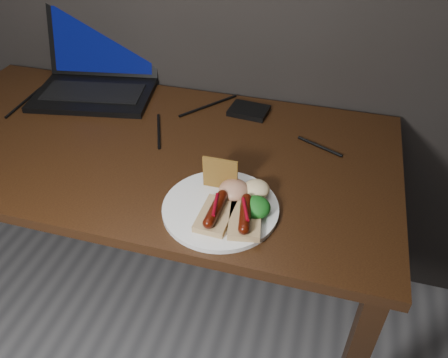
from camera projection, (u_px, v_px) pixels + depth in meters
The scene contains 11 objects.
desk at pixel (147, 170), 1.28m from camera, with size 1.40×0.70×0.75m.
laptop at pixel (97, 74), 1.45m from camera, with size 0.43×0.39×0.25m.
hard_drive at pixel (249, 111), 1.36m from camera, with size 0.12×0.09×0.02m, color black.
desk_cables at pixel (163, 117), 1.33m from camera, with size 1.02×0.35×0.01m.
plate at pixel (221, 208), 1.01m from camera, with size 0.27×0.27×0.01m, color white.
bread_sausage_center at pixel (216, 213), 0.97m from camera, with size 0.07×0.12×0.04m.
bread_sausage_right at pixel (245, 217), 0.96m from camera, with size 0.09×0.13×0.04m.
crispbread at pixel (220, 174), 1.04m from camera, with size 0.09×0.01×0.09m, color olive.
salad_greens at pixel (255, 207), 0.98m from camera, with size 0.07×0.07×0.04m, color #0F4F10.
salsa_mound at pixel (234, 190), 1.02m from camera, with size 0.07×0.07×0.04m, color maroon.
coleslaw_mound at pixel (256, 189), 1.03m from camera, with size 0.06×0.06×0.04m, color silver.
Camera 1 is at (0.49, 0.47, 1.45)m, focal length 35.00 mm.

